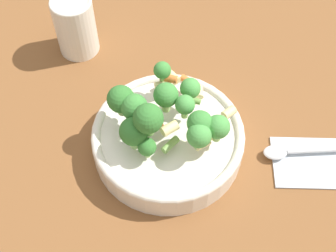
{
  "coord_description": "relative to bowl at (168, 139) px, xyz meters",
  "views": [
    {
      "loc": [
        0.38,
        -0.04,
        0.62
      ],
      "look_at": [
        0.0,
        0.0,
        0.06
      ],
      "focal_mm": 50.0,
      "sensor_mm": 36.0,
      "label": 1
    }
  ],
  "objects": [
    {
      "name": "spoon",
      "position": [
        0.03,
        0.19,
        -0.01
      ],
      "size": [
        0.03,
        0.16,
        0.01
      ],
      "rotation": [
        0.0,
        0.0,
        10.94
      ],
      "color": "silver",
      "rests_on": "napkin"
    },
    {
      "name": "pasta_salad",
      "position": [
        -0.0,
        -0.01,
        0.07
      ],
      "size": [
        0.15,
        0.19,
        0.08
      ],
      "color": "#8CB766",
      "rests_on": "bowl"
    },
    {
      "name": "bowl",
      "position": [
        0.0,
        0.0,
        0.0
      ],
      "size": [
        0.23,
        0.23,
        0.05
      ],
      "color": "silver",
      "rests_on": "ground_plane"
    },
    {
      "name": "napkin",
      "position": [
        0.05,
        0.22,
        -0.02
      ],
      "size": [
        0.11,
        0.15,
        0.01
      ],
      "color": "#B2BCC6",
      "rests_on": "ground_plane"
    },
    {
      "name": "cup",
      "position": [
        -0.23,
        -0.13,
        0.03
      ],
      "size": [
        0.07,
        0.07,
        0.11
      ],
      "color": "silver",
      "rests_on": "ground_plane"
    },
    {
      "name": "ground_plane",
      "position": [
        0.0,
        0.0,
        -0.03
      ],
      "size": [
        3.0,
        3.0,
        0.0
      ],
      "primitive_type": "plane",
      "color": "brown"
    }
  ]
}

